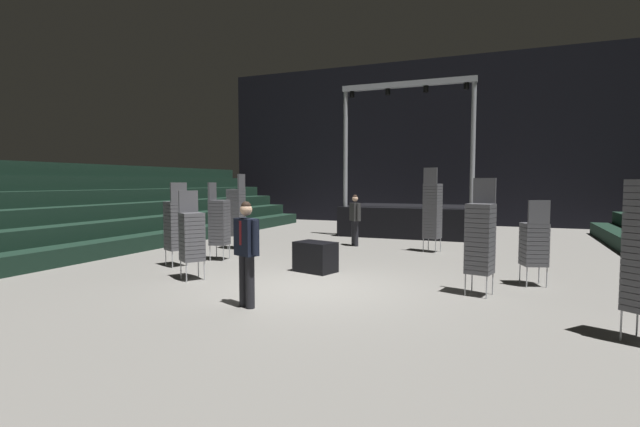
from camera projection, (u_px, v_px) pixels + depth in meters
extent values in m
cube|color=slate|center=(314.00, 290.00, 9.13)|extent=(22.00, 30.00, 0.10)
cube|color=black|center=(434.00, 142.00, 22.70)|extent=(22.00, 0.30, 8.00)
cube|color=black|center=(96.00, 250.00, 12.63)|extent=(0.75, 24.00, 0.45)
cube|color=black|center=(75.00, 232.00, 12.88)|extent=(0.75, 24.00, 0.45)
cube|color=black|center=(55.00, 215.00, 13.14)|extent=(0.75, 24.00, 0.45)
cube|color=black|center=(36.00, 199.00, 13.39)|extent=(0.75, 24.00, 0.45)
cube|color=black|center=(18.00, 183.00, 13.64)|extent=(0.75, 24.00, 0.45)
cube|color=black|center=(0.00, 168.00, 13.90)|extent=(0.75, 24.00, 0.45)
cube|color=black|center=(413.00, 220.00, 18.28)|extent=(5.09, 3.54, 1.12)
cylinder|color=#9EA0A8|center=(346.00, 148.00, 17.56)|extent=(0.16, 0.16, 4.41)
cylinder|color=#9EA0A8|center=(473.00, 145.00, 15.83)|extent=(0.16, 0.16, 4.41)
cube|color=#9EA0A8|center=(407.00, 84.00, 16.54)|extent=(4.79, 0.20, 0.20)
cylinder|color=black|center=(352.00, 95.00, 17.33)|extent=(0.18, 0.18, 0.22)
cylinder|color=black|center=(388.00, 92.00, 16.82)|extent=(0.18, 0.18, 0.22)
cylinder|color=black|center=(426.00, 89.00, 16.30)|extent=(0.18, 0.18, 0.22)
cylinder|color=black|center=(467.00, 86.00, 15.79)|extent=(0.18, 0.18, 0.22)
cylinder|color=black|center=(250.00, 282.00, 7.59)|extent=(0.15, 0.15, 0.86)
cylinder|color=black|center=(244.00, 281.00, 7.72)|extent=(0.15, 0.15, 0.86)
cube|color=silver|center=(243.00, 237.00, 7.56)|extent=(0.21, 0.16, 0.61)
cube|color=black|center=(246.00, 237.00, 7.60)|extent=(0.46, 0.37, 0.61)
cube|color=maroon|center=(240.00, 233.00, 7.52)|extent=(0.06, 0.03, 0.39)
cylinder|color=black|center=(255.00, 237.00, 7.43)|extent=(0.13, 0.13, 0.56)
cylinder|color=black|center=(238.00, 235.00, 7.77)|extent=(0.13, 0.13, 0.56)
sphere|color=#DBAD89|center=(246.00, 210.00, 7.57)|extent=(0.20, 0.20, 0.20)
sphere|color=black|center=(246.00, 206.00, 7.57)|extent=(0.16, 0.16, 0.16)
cylinder|color=#B2B5BA|center=(228.00, 243.00, 14.25)|extent=(0.02, 0.02, 0.40)
cylinder|color=#B2B5BA|center=(234.00, 241.00, 14.62)|extent=(0.02, 0.02, 0.40)
cylinder|color=#B2B5BA|center=(239.00, 243.00, 14.14)|extent=(0.02, 0.02, 0.40)
cylinder|color=#B2B5BA|center=(245.00, 242.00, 14.50)|extent=(0.02, 0.02, 0.40)
cube|color=#4C4C51|center=(236.00, 234.00, 14.36)|extent=(0.47, 0.47, 0.08)
cube|color=#4C4C51|center=(236.00, 232.00, 14.35)|extent=(0.47, 0.47, 0.08)
cube|color=#4C4C51|center=(236.00, 229.00, 14.35)|extent=(0.47, 0.47, 0.08)
cube|color=#4C4C51|center=(236.00, 226.00, 14.34)|extent=(0.47, 0.47, 0.08)
cube|color=#4C4C51|center=(236.00, 224.00, 14.34)|extent=(0.47, 0.47, 0.08)
cube|color=#4C4C51|center=(236.00, 221.00, 14.33)|extent=(0.47, 0.47, 0.08)
cube|color=#4C4C51|center=(236.00, 218.00, 14.33)|extent=(0.47, 0.47, 0.08)
cube|color=#4C4C51|center=(236.00, 215.00, 14.32)|extent=(0.47, 0.47, 0.08)
cube|color=#4C4C51|center=(236.00, 213.00, 14.31)|extent=(0.47, 0.47, 0.08)
cube|color=#4C4C51|center=(236.00, 210.00, 14.31)|extent=(0.47, 0.47, 0.08)
cube|color=#4C4C51|center=(236.00, 207.00, 14.30)|extent=(0.47, 0.47, 0.08)
cube|color=#4C4C51|center=(236.00, 204.00, 14.30)|extent=(0.47, 0.47, 0.08)
cube|color=#4C4C51|center=(236.00, 201.00, 14.29)|extent=(0.47, 0.47, 0.08)
cube|color=#4C4C51|center=(236.00, 199.00, 14.28)|extent=(0.47, 0.47, 0.08)
cube|color=#4C4C51|center=(236.00, 196.00, 14.28)|extent=(0.47, 0.47, 0.08)
cube|color=#4C4C51|center=(236.00, 193.00, 14.27)|extent=(0.47, 0.47, 0.08)
cube|color=#4C4C51|center=(236.00, 190.00, 14.27)|extent=(0.47, 0.47, 0.08)
cube|color=#4C4C51|center=(241.00, 182.00, 14.19)|extent=(0.08, 0.41, 0.46)
cylinder|color=#B2B5BA|center=(621.00, 325.00, 6.05)|extent=(0.02, 0.02, 0.40)
cylinder|color=#B2B5BA|center=(637.00, 321.00, 6.23)|extent=(0.02, 0.02, 0.40)
cylinder|color=#B2B5BA|center=(230.00, 252.00, 12.47)|extent=(0.02, 0.02, 0.40)
cylinder|color=#B2B5BA|center=(223.00, 254.00, 12.10)|extent=(0.02, 0.02, 0.40)
cylinder|color=#B2B5BA|center=(217.00, 251.00, 12.55)|extent=(0.02, 0.02, 0.40)
cylinder|color=#B2B5BA|center=(210.00, 253.00, 12.19)|extent=(0.02, 0.02, 0.40)
cube|color=#4C4C51|center=(220.00, 243.00, 12.31)|extent=(0.50, 0.50, 0.08)
cube|color=#4C4C51|center=(220.00, 240.00, 12.30)|extent=(0.50, 0.50, 0.08)
cube|color=#4C4C51|center=(220.00, 237.00, 12.30)|extent=(0.50, 0.50, 0.08)
cube|color=#4C4C51|center=(220.00, 234.00, 12.29)|extent=(0.50, 0.50, 0.08)
cube|color=#4C4C51|center=(220.00, 230.00, 12.29)|extent=(0.50, 0.50, 0.08)
cube|color=#4C4C51|center=(220.00, 227.00, 12.28)|extent=(0.50, 0.50, 0.08)
cube|color=#4C4C51|center=(219.00, 224.00, 12.27)|extent=(0.50, 0.50, 0.08)
cube|color=#4C4C51|center=(219.00, 221.00, 12.27)|extent=(0.50, 0.50, 0.08)
cube|color=#4C4C51|center=(219.00, 218.00, 12.26)|extent=(0.50, 0.50, 0.08)
cube|color=#4C4C51|center=(219.00, 214.00, 12.26)|extent=(0.50, 0.50, 0.08)
cube|color=#4C4C51|center=(219.00, 211.00, 12.25)|extent=(0.50, 0.50, 0.08)
cube|color=#4C4C51|center=(219.00, 208.00, 12.25)|extent=(0.50, 0.50, 0.08)
cube|color=#4C4C51|center=(219.00, 205.00, 12.24)|extent=(0.50, 0.50, 0.08)
cube|color=#4C4C51|center=(219.00, 202.00, 12.23)|extent=(0.50, 0.50, 0.08)
cube|color=#4C4C51|center=(212.00, 191.00, 12.26)|extent=(0.11, 0.41, 0.46)
cylinder|color=#B2B5BA|center=(204.00, 271.00, 9.79)|extent=(0.02, 0.02, 0.40)
cylinder|color=#B2B5BA|center=(186.00, 273.00, 9.58)|extent=(0.02, 0.02, 0.40)
cylinder|color=#B2B5BA|center=(198.00, 268.00, 10.10)|extent=(0.02, 0.02, 0.40)
cylinder|color=#B2B5BA|center=(181.00, 270.00, 9.90)|extent=(0.02, 0.02, 0.40)
cube|color=#4C4C51|center=(192.00, 259.00, 9.83)|extent=(0.61, 0.61, 0.08)
cube|color=#4C4C51|center=(192.00, 255.00, 9.82)|extent=(0.61, 0.61, 0.08)
cube|color=#4C4C51|center=(192.00, 251.00, 9.81)|extent=(0.61, 0.61, 0.08)
cube|color=#4C4C51|center=(192.00, 247.00, 9.81)|extent=(0.61, 0.61, 0.08)
cube|color=#4C4C51|center=(192.00, 243.00, 9.80)|extent=(0.61, 0.61, 0.08)
cube|color=#4C4C51|center=(192.00, 239.00, 9.80)|extent=(0.61, 0.61, 0.08)
cube|color=#4C4C51|center=(192.00, 235.00, 9.79)|extent=(0.61, 0.61, 0.08)
cube|color=#4C4C51|center=(192.00, 231.00, 9.78)|extent=(0.61, 0.61, 0.08)
cube|color=#4C4C51|center=(192.00, 227.00, 9.78)|extent=(0.61, 0.61, 0.08)
cube|color=#4C4C51|center=(192.00, 223.00, 9.77)|extent=(0.61, 0.61, 0.08)
cube|color=#4C4C51|center=(192.00, 219.00, 9.77)|extent=(0.61, 0.61, 0.08)
cube|color=#4C4C51|center=(192.00, 215.00, 9.76)|extent=(0.61, 0.61, 0.08)
cube|color=#4C4C51|center=(188.00, 201.00, 9.91)|extent=(0.27, 0.36, 0.46)
cylinder|color=#B2B5BA|center=(428.00, 244.00, 13.99)|extent=(0.02, 0.02, 0.40)
cylinder|color=#B2B5BA|center=(440.00, 245.00, 13.77)|extent=(0.02, 0.02, 0.40)
cylinder|color=#B2B5BA|center=(423.00, 245.00, 13.68)|extent=(0.02, 0.02, 0.40)
cylinder|color=#B2B5BA|center=(436.00, 246.00, 13.46)|extent=(0.02, 0.02, 0.40)
cube|color=#4C4C51|center=(432.00, 237.00, 13.71)|extent=(0.53, 0.53, 0.08)
cube|color=#4C4C51|center=(432.00, 234.00, 13.70)|extent=(0.53, 0.53, 0.08)
cube|color=#4C4C51|center=(432.00, 231.00, 13.70)|extent=(0.53, 0.53, 0.08)
cube|color=#4C4C51|center=(432.00, 228.00, 13.69)|extent=(0.53, 0.53, 0.08)
cube|color=#4C4C51|center=(432.00, 226.00, 13.69)|extent=(0.53, 0.53, 0.08)
cube|color=#4C4C51|center=(432.00, 223.00, 13.68)|extent=(0.53, 0.53, 0.08)
cube|color=#4C4C51|center=(432.00, 220.00, 13.68)|extent=(0.53, 0.53, 0.08)
cube|color=#4C4C51|center=(432.00, 217.00, 13.67)|extent=(0.53, 0.53, 0.08)
cube|color=#4C4C51|center=(432.00, 214.00, 13.66)|extent=(0.53, 0.53, 0.08)
cube|color=#4C4C51|center=(432.00, 211.00, 13.66)|extent=(0.53, 0.53, 0.08)
cube|color=#4C4C51|center=(433.00, 208.00, 13.65)|extent=(0.53, 0.53, 0.08)
cube|color=#4C4C51|center=(433.00, 205.00, 13.65)|extent=(0.53, 0.53, 0.08)
cube|color=#4C4C51|center=(433.00, 202.00, 13.64)|extent=(0.53, 0.53, 0.08)
cube|color=#4C4C51|center=(433.00, 200.00, 13.64)|extent=(0.53, 0.53, 0.08)
cube|color=#4C4C51|center=(433.00, 197.00, 13.63)|extent=(0.53, 0.53, 0.08)
cube|color=#4C4C51|center=(433.00, 194.00, 13.62)|extent=(0.53, 0.53, 0.08)
cube|color=#4C4C51|center=(433.00, 191.00, 13.62)|extent=(0.53, 0.53, 0.08)
cube|color=#4C4C51|center=(433.00, 188.00, 13.61)|extent=(0.53, 0.53, 0.08)
cube|color=#4C4C51|center=(433.00, 185.00, 13.61)|extent=(0.53, 0.53, 0.08)
cube|color=#4C4C51|center=(430.00, 176.00, 13.43)|extent=(0.41, 0.14, 0.46)
cylinder|color=#B2B5BA|center=(487.00, 288.00, 8.22)|extent=(0.02, 0.02, 0.40)
cylinder|color=#B2B5BA|center=(465.00, 285.00, 8.44)|extent=(0.02, 0.02, 0.40)
cylinder|color=#B2B5BA|center=(493.00, 284.00, 8.52)|extent=(0.02, 0.02, 0.40)
cylinder|color=#B2B5BA|center=(472.00, 281.00, 8.75)|extent=(0.02, 0.02, 0.40)
cube|color=#4C4C51|center=(479.00, 271.00, 8.46)|extent=(0.53, 0.53, 0.08)
cube|color=#4C4C51|center=(479.00, 267.00, 8.46)|extent=(0.53, 0.53, 0.08)
cube|color=#4C4C51|center=(480.00, 262.00, 8.45)|extent=(0.53, 0.53, 0.08)
cube|color=#4C4C51|center=(480.00, 257.00, 8.45)|extent=(0.53, 0.53, 0.08)
cube|color=#4C4C51|center=(480.00, 253.00, 8.44)|extent=(0.53, 0.53, 0.08)
cube|color=#4C4C51|center=(480.00, 248.00, 8.44)|extent=(0.53, 0.53, 0.08)
cube|color=#4C4C51|center=(480.00, 243.00, 8.43)|extent=(0.53, 0.53, 0.08)
cube|color=#4C4C51|center=(480.00, 239.00, 8.42)|extent=(0.53, 0.53, 0.08)
cube|color=#4C4C51|center=(480.00, 234.00, 8.42)|extent=(0.53, 0.53, 0.08)
cube|color=#4C4C51|center=(480.00, 229.00, 8.41)|extent=(0.53, 0.53, 0.08)
cube|color=#4C4C51|center=(480.00, 225.00, 8.41)|extent=(0.53, 0.53, 0.08)
cube|color=#4C4C51|center=(481.00, 220.00, 8.40)|extent=(0.53, 0.53, 0.08)
cube|color=#4C4C51|center=(481.00, 215.00, 8.40)|extent=(0.53, 0.53, 0.08)
cube|color=#4C4C51|center=(481.00, 211.00, 8.39)|extent=(0.53, 0.53, 0.08)
cube|color=#4C4C51|center=(481.00, 206.00, 8.38)|extent=(0.53, 0.53, 0.08)
cube|color=#4C4C51|center=(484.00, 191.00, 8.52)|extent=(0.41, 0.14, 0.46)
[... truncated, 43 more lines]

